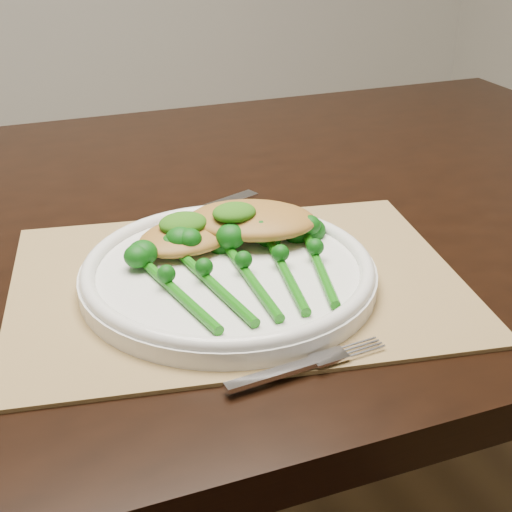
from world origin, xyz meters
name	(u,v)px	position (x,y,z in m)	size (l,w,h in m)	color
dining_table	(176,447)	(0.02, 0.01, 0.38)	(1.63, 0.96, 0.75)	black
placemat	(237,281)	(0.05, -0.18, 0.75)	(0.45, 0.33, 0.00)	#997D4E
dinner_plate	(228,271)	(0.04, -0.18, 0.77)	(0.29, 0.29, 0.03)	white
knife	(174,220)	(0.03, -0.03, 0.76)	(0.20, 0.09, 0.01)	silver
fork	(317,361)	(0.05, -0.34, 0.76)	(0.15, 0.02, 0.00)	silver
chicken_fillet_left	(189,235)	(0.02, -0.12, 0.78)	(0.12, 0.08, 0.02)	#B17C33
chicken_fillet_right	(252,220)	(0.09, -0.13, 0.79)	(0.14, 0.09, 0.03)	#B17C33
pesto_dollop_left	(183,223)	(0.01, -0.12, 0.80)	(0.05, 0.04, 0.02)	#1B4F0B
pesto_dollop_right	(234,212)	(0.06, -0.13, 0.81)	(0.05, 0.04, 0.02)	#1B4F0B
broccolini_bundle	(251,279)	(0.04, -0.22, 0.78)	(0.17, 0.19, 0.04)	#13630D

